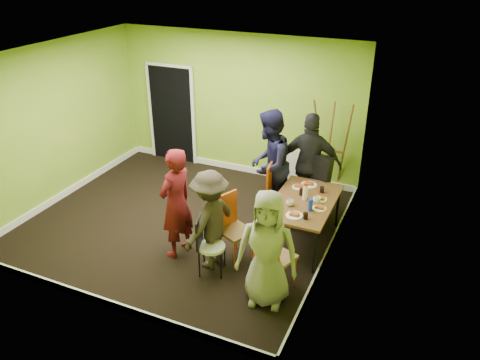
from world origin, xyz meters
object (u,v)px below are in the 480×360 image
(dining_table, at_px, (304,203))
(chair_front_end, at_px, (272,254))
(chair_left_far, at_px, (277,191))
(chair_back_end, at_px, (316,175))
(chair_bentwood, at_px, (207,243))
(person_standing, at_px, (176,203))
(person_front_end, at_px, (267,249))
(orange_bottle, at_px, (301,189))
(person_left_far, at_px, (269,165))
(easel, at_px, (331,149))
(person_left_near, at_px, (210,220))
(thermos, at_px, (305,192))
(person_back_end, at_px, (310,164))
(chair_left_near, at_px, (232,223))
(blue_bottle, at_px, (310,205))

(dining_table, xyz_separation_m, chair_front_end, (-0.04, -1.29, -0.10))
(chair_left_far, relative_size, chair_back_end, 0.94)
(chair_bentwood, bearing_deg, chair_back_end, 139.36)
(person_standing, bearing_deg, chair_front_end, 91.94)
(person_front_end, bearing_deg, orange_bottle, 83.41)
(person_left_far, bearing_deg, easel, 146.32)
(chair_bentwood, xyz_separation_m, person_left_near, (-0.04, 0.18, 0.26))
(chair_front_end, bearing_deg, chair_left_far, 126.54)
(orange_bottle, bearing_deg, thermos, -60.25)
(dining_table, bearing_deg, easel, 91.60)
(thermos, height_order, person_front_end, person_front_end)
(person_back_end, distance_m, person_front_end, 2.49)
(chair_bentwood, xyz_separation_m, thermos, (1.01, 1.29, 0.39))
(chair_left_near, height_order, person_standing, person_standing)
(easel, xyz_separation_m, person_back_end, (-0.15, -0.82, 0.00))
(easel, height_order, thermos, easel)
(chair_front_end, distance_m, easel, 3.11)
(chair_left_near, bearing_deg, person_left_near, -9.39)
(chair_left_far, xyz_separation_m, chair_left_near, (-0.28, -1.16, -0.03))
(dining_table, relative_size, chair_left_far, 1.40)
(chair_left_near, height_order, chair_back_end, chair_back_end)
(blue_bottle, bearing_deg, thermos, 119.90)
(dining_table, xyz_separation_m, thermos, (0.00, 0.04, 0.18))
(chair_bentwood, relative_size, person_front_end, 0.55)
(person_standing, xyz_separation_m, person_left_far, (0.83, 1.61, 0.09))
(blue_bottle, bearing_deg, chair_left_far, 139.15)
(easel, distance_m, person_back_end, 0.84)
(person_standing, distance_m, person_back_end, 2.46)
(person_standing, bearing_deg, person_left_near, 96.09)
(chair_left_near, xyz_separation_m, easel, (0.80, 2.58, 0.32))
(person_left_far, bearing_deg, orange_bottle, 61.45)
(chair_left_far, height_order, chair_back_end, chair_back_end)
(chair_back_end, relative_size, chair_front_end, 1.07)
(chair_bentwood, distance_m, person_back_end, 2.42)
(dining_table, bearing_deg, person_standing, -147.83)
(chair_front_end, height_order, thermos, chair_front_end)
(thermos, bearing_deg, orange_bottle, 119.75)
(blue_bottle, bearing_deg, orange_bottle, 119.83)
(person_left_far, bearing_deg, person_standing, -29.32)
(chair_left_near, xyz_separation_m, person_front_end, (0.82, -0.72, 0.23))
(chair_left_far, height_order, chair_left_near, chair_left_far)
(chair_left_far, xyz_separation_m, chair_back_end, (0.52, 0.45, 0.20))
(chair_left_far, xyz_separation_m, orange_bottle, (0.44, -0.12, 0.19))
(chair_back_end, distance_m, orange_bottle, 0.58)
(blue_bottle, height_order, person_left_near, person_left_near)
(chair_back_end, bearing_deg, chair_bentwood, 84.35)
(chair_bentwood, height_order, person_front_end, person_front_end)
(easel, relative_size, person_left_far, 0.96)
(easel, distance_m, person_left_near, 3.05)
(chair_bentwood, bearing_deg, person_back_end, 144.08)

